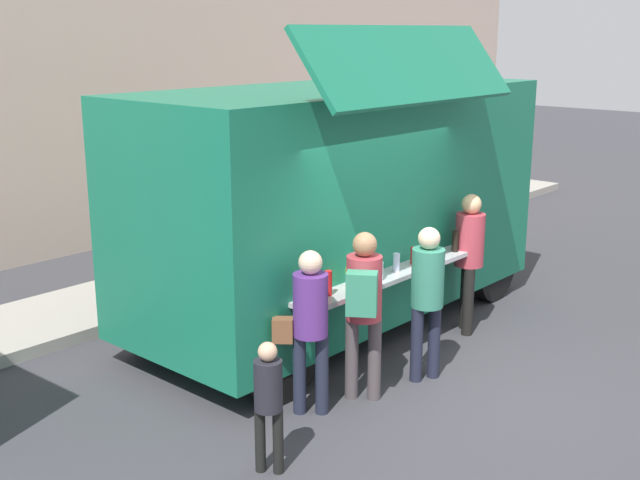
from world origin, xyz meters
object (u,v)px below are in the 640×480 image
at_px(food_truck_main, 341,198).
at_px(customer_extra_browsing, 469,251).
at_px(customer_mid_with_backpack, 364,300).
at_px(child_near_queue, 268,396).
at_px(customer_front_ordering, 427,290).
at_px(trash_bin, 400,207).
at_px(customer_rear_waiting, 309,319).

bearing_deg(food_truck_main, customer_extra_browsing, -59.80).
xyz_separation_m(food_truck_main, customer_mid_with_backpack, (-1.52, -1.58, -0.55)).
xyz_separation_m(customer_mid_with_backpack, child_near_queue, (-1.57, -0.26, -0.36)).
height_order(food_truck_main, child_near_queue, food_truck_main).
height_order(customer_mid_with_backpack, customer_extra_browsing, customer_mid_with_backpack).
bearing_deg(customer_front_ordering, customer_mid_with_backpack, 99.73).
xyz_separation_m(food_truck_main, customer_front_ordering, (-0.70, -1.76, -0.61)).
relative_size(food_truck_main, trash_bin, 6.37).
distance_m(trash_bin, child_near_queue, 8.61).
relative_size(trash_bin, customer_extra_browsing, 0.50).
height_order(food_truck_main, customer_extra_browsing, food_truck_main).
bearing_deg(trash_bin, customer_front_ordering, -141.53).
bearing_deg(child_near_queue, customer_rear_waiting, -6.17).
xyz_separation_m(trash_bin, customer_extra_browsing, (-3.65, -3.67, 0.59)).
bearing_deg(customer_mid_with_backpack, trash_bin, -0.54).
distance_m(trash_bin, customer_mid_with_backpack, 7.16).
xyz_separation_m(customer_rear_waiting, customer_extra_browsing, (2.87, 0.02, 0.06)).
height_order(customer_mid_with_backpack, customer_rear_waiting, customer_mid_with_backpack).
height_order(customer_front_ordering, child_near_queue, customer_front_ordering).
xyz_separation_m(customer_mid_with_backpack, customer_extra_browsing, (2.31, 0.23, -0.03)).
bearing_deg(child_near_queue, food_truck_main, -0.31).
distance_m(customer_front_ordering, customer_mid_with_backpack, 0.85).
bearing_deg(food_truck_main, customer_front_ordering, -111.60).
distance_m(trash_bin, customer_extra_browsing, 5.21).
relative_size(trash_bin, child_near_queue, 0.75).
relative_size(customer_mid_with_backpack, customer_rear_waiting, 1.06).
relative_size(customer_front_ordering, child_near_queue, 1.43).
bearing_deg(food_truck_main, customer_mid_with_backpack, -133.96).
relative_size(customer_extra_browsing, child_near_queue, 1.48).
relative_size(trash_bin, customer_front_ordering, 0.52).
bearing_deg(trash_bin, customer_rear_waiting, -150.46).
bearing_deg(customer_extra_browsing, child_near_queue, 57.68).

